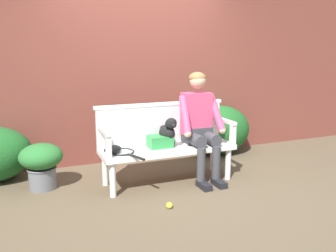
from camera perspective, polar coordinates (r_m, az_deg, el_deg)
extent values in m
plane|color=brown|center=(4.39, 0.00, -8.96)|extent=(40.00, 40.00, 0.00)
cube|color=brown|center=(5.25, -5.10, 8.52)|extent=(8.00, 0.30, 2.51)
ellipsoid|color=#1E5B23|center=(5.51, 8.14, -0.65)|extent=(1.00, 0.69, 0.75)
cube|color=white|center=(4.26, 0.00, -3.69)|extent=(1.61, 0.50, 0.06)
cylinder|color=white|center=(3.94, -8.85, -8.55)|extent=(0.07, 0.07, 0.39)
cylinder|color=white|center=(4.48, 9.60, -6.05)|extent=(0.07, 0.07, 0.39)
cylinder|color=white|center=(4.29, -10.05, -6.89)|extent=(0.07, 0.07, 0.39)
cylinder|color=white|center=(4.79, 7.23, -4.80)|extent=(0.07, 0.07, 0.39)
cube|color=white|center=(4.39, -1.08, 0.29)|extent=(1.61, 0.05, 0.46)
cube|color=white|center=(4.35, -1.10, 3.52)|extent=(1.65, 0.06, 0.04)
cube|color=white|center=(3.80, -9.55, -3.42)|extent=(0.06, 0.06, 0.24)
cube|color=white|center=(3.97, -10.29, -0.73)|extent=(0.06, 0.50, 0.04)
cube|color=white|center=(4.39, 10.35, -1.39)|extent=(0.06, 0.06, 0.24)
cube|color=white|center=(4.53, 9.00, 0.88)|extent=(0.06, 0.50, 0.04)
cube|color=black|center=(4.20, 5.77, -9.46)|extent=(0.10, 0.24, 0.07)
cylinder|color=#3D3D42|center=(4.19, 5.32, -6.12)|extent=(0.10, 0.10, 0.40)
cylinder|color=#3D3D42|center=(4.26, 4.40, -2.19)|extent=(0.15, 0.32, 0.15)
cube|color=black|center=(4.30, 8.16, -9.04)|extent=(0.10, 0.24, 0.07)
cylinder|color=#3D3D42|center=(4.28, 7.71, -5.77)|extent=(0.10, 0.10, 0.40)
cylinder|color=#3D3D42|center=(4.35, 6.76, -1.94)|extent=(0.15, 0.32, 0.15)
cube|color=#3D3D42|center=(4.43, 4.64, -1.36)|extent=(0.32, 0.24, 0.20)
cube|color=#E04770|center=(4.40, 4.57, 1.99)|extent=(0.34, 0.22, 0.52)
cylinder|color=#E04770|center=(4.20, 2.75, 1.82)|extent=(0.14, 0.33, 0.45)
sphere|color=#DBB28E|center=(4.12, 3.18, -1.20)|extent=(0.09, 0.09, 0.09)
cylinder|color=#E04770|center=(4.39, 7.73, 2.17)|extent=(0.14, 0.33, 0.45)
sphere|color=#DBB28E|center=(4.34, 8.67, -0.67)|extent=(0.09, 0.09, 0.09)
sphere|color=#DBB28E|center=(4.33, 4.78, 7.30)|extent=(0.20, 0.20, 0.20)
ellipsoid|color=olive|center=(4.34, 4.73, 7.71)|extent=(0.21, 0.21, 0.14)
cylinder|color=black|center=(4.18, -0.29, -3.07)|extent=(0.04, 0.04, 0.07)
cylinder|color=black|center=(4.22, 0.87, -2.93)|extent=(0.04, 0.04, 0.07)
cylinder|color=black|center=(4.31, -1.18, -2.59)|extent=(0.04, 0.04, 0.07)
cylinder|color=black|center=(4.35, -0.05, -2.46)|extent=(0.04, 0.04, 0.07)
ellipsoid|color=black|center=(4.24, -0.17, -1.16)|extent=(0.19, 0.27, 0.21)
sphere|color=black|center=(4.15, 0.37, -1.18)|extent=(0.12, 0.12, 0.12)
sphere|color=black|center=(4.10, 0.53, 0.44)|extent=(0.13, 0.13, 0.13)
ellipsoid|color=black|center=(4.06, 0.90, 0.11)|extent=(0.06, 0.08, 0.05)
ellipsoid|color=black|center=(4.09, -0.21, 0.28)|extent=(0.04, 0.03, 0.09)
ellipsoid|color=black|center=(4.14, 1.16, 0.41)|extent=(0.04, 0.03, 0.09)
sphere|color=black|center=(4.34, -0.87, -0.30)|extent=(0.06, 0.06, 0.06)
torus|color=black|center=(4.02, -7.45, -4.12)|extent=(0.37, 0.37, 0.02)
cylinder|color=silver|center=(4.03, -7.45, -4.22)|extent=(0.25, 0.25, 0.00)
cube|color=black|center=(3.89, -6.09, -4.58)|extent=(0.06, 0.08, 0.02)
cylinder|color=black|center=(3.78, -4.86, -5.04)|extent=(0.10, 0.22, 0.03)
ellipsoid|color=black|center=(4.00, -8.86, -3.73)|extent=(0.28, 0.26, 0.09)
cube|color=#2D8E42|center=(4.20, -1.29, -2.49)|extent=(0.28, 0.20, 0.14)
sphere|color=#CCDB33|center=(3.68, 0.23, -12.61)|extent=(0.07, 0.07, 0.07)
cylinder|color=slate|center=(4.40, -19.47, -7.93)|extent=(0.31, 0.31, 0.24)
torus|color=slate|center=(4.36, -19.58, -6.44)|extent=(0.33, 0.33, 0.02)
ellipsoid|color=#286B2D|center=(4.32, -19.72, -4.60)|extent=(0.49, 0.49, 0.29)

